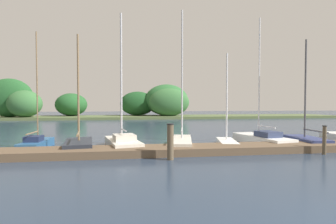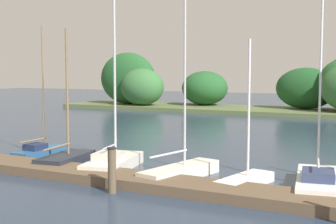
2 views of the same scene
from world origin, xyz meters
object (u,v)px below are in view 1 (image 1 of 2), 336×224
(mooring_piling_2, at_px, (324,140))
(sailboat_1, at_px, (79,144))
(sailboat_6, at_px, (305,140))
(sailboat_2, at_px, (122,141))
(mooring_piling_1, at_px, (170,142))
(sailboat_0, at_px, (37,143))
(sailboat_5, at_px, (261,138))
(sailboat_3, at_px, (182,141))
(sailboat_4, at_px, (227,141))

(mooring_piling_2, bearing_deg, sailboat_1, 166.87)
(sailboat_1, relative_size, sailboat_6, 0.98)
(sailboat_2, distance_m, mooring_piling_1, 3.84)
(sailboat_0, height_order, sailboat_5, sailboat_5)
(sailboat_3, xyz_separation_m, sailboat_4, (2.55, -0.04, -0.07))
(mooring_piling_1, bearing_deg, sailboat_1, 146.41)
(sailboat_3, relative_size, sailboat_6, 1.24)
(sailboat_0, height_order, sailboat_3, sailboat_3)
(sailboat_0, xyz_separation_m, sailboat_2, (4.47, -0.61, 0.05))
(sailboat_6, bearing_deg, sailboat_4, 89.77)
(sailboat_4, distance_m, sailboat_6, 4.55)
(sailboat_3, xyz_separation_m, mooring_piling_2, (6.20, -2.98, 0.34))
(sailboat_5, height_order, mooring_piling_1, sailboat_5)
(sailboat_3, xyz_separation_m, sailboat_6, (7.08, -0.44, -0.02))
(sailboat_3, height_order, sailboat_5, sailboat_5)
(sailboat_2, bearing_deg, sailboat_0, 70.08)
(sailboat_1, xyz_separation_m, mooring_piling_2, (11.58, -2.70, 0.35))
(sailboat_1, height_order, sailboat_3, sailboat_3)
(sailboat_1, distance_m, sailboat_3, 5.39)
(sailboat_0, bearing_deg, sailboat_6, -93.82)
(mooring_piling_1, xyz_separation_m, mooring_piling_2, (7.33, 0.13, -0.09))
(sailboat_1, xyz_separation_m, sailboat_4, (7.93, 0.24, -0.06))
(sailboat_5, distance_m, sailboat_6, 2.41)
(sailboat_4, relative_size, mooring_piling_2, 3.81)
(mooring_piling_2, bearing_deg, sailboat_0, 165.17)
(sailboat_2, xyz_separation_m, mooring_piling_1, (2.10, -3.19, 0.41))
(sailboat_5, bearing_deg, sailboat_0, 78.98)
(sailboat_6, bearing_deg, sailboat_5, 70.50)
(sailboat_4, xyz_separation_m, sailboat_6, (4.53, -0.40, 0.05))
(sailboat_3, distance_m, sailboat_4, 2.55)
(sailboat_4, distance_m, mooring_piling_1, 4.81)
(mooring_piling_2, bearing_deg, sailboat_3, 154.33)
(sailboat_1, relative_size, sailboat_5, 0.79)
(sailboat_4, height_order, mooring_piling_2, sailboat_4)
(sailboat_3, relative_size, mooring_piling_1, 4.85)
(mooring_piling_2, bearing_deg, sailboat_6, 70.99)
(sailboat_1, distance_m, sailboat_2, 2.19)
(sailboat_1, bearing_deg, sailboat_0, 58.87)
(sailboat_0, relative_size, sailboat_6, 1.03)
(sailboat_1, distance_m, sailboat_4, 7.93)
(sailboat_5, relative_size, sailboat_6, 1.24)
(sailboat_2, distance_m, sailboat_3, 3.22)
(sailboat_0, relative_size, mooring_piling_1, 4.03)
(sailboat_3, xyz_separation_m, sailboat_5, (4.89, 0.55, -0.01))
(sailboat_0, xyz_separation_m, sailboat_6, (14.78, -1.14, 0.01))
(sailboat_6, height_order, mooring_piling_1, sailboat_6)
(sailboat_2, xyz_separation_m, sailboat_5, (8.11, 0.47, -0.04))
(mooring_piling_2, bearing_deg, sailboat_2, 161.97)
(sailboat_0, bearing_deg, sailboat_5, -90.10)
(sailboat_1, bearing_deg, mooring_piling_2, -111.33)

